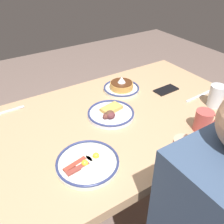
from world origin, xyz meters
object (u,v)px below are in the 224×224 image
at_px(plate_center_pancakes, 88,163).
at_px(butter_knife, 200,95).
at_px(plate_near_main, 121,87).
at_px(cell_phone, 166,90).
at_px(drinking_glass, 216,97).
at_px(fork_near, 5,112).
at_px(plate_far_companion, 111,113).
at_px(coffee_mug, 204,120).

distance_m(plate_center_pancakes, butter_knife, 0.79).
height_order(plate_near_main, cell_phone, plate_near_main).
relative_size(plate_near_main, butter_knife, 0.91).
height_order(plate_near_main, butter_knife, plate_near_main).
relative_size(drinking_glass, fork_near, 0.58).
bearing_deg(plate_near_main, fork_near, -11.71).
relative_size(plate_far_companion, cell_phone, 1.63).
bearing_deg(butter_knife, drinking_glass, 79.74).
relative_size(cell_phone, fork_near, 0.72).
relative_size(plate_center_pancakes, butter_knife, 1.08).
height_order(plate_near_main, drinking_glass, drinking_glass).
bearing_deg(cell_phone, plate_far_companion, 3.71).
relative_size(cell_phone, butter_knife, 0.63).
relative_size(plate_center_pancakes, cell_phone, 1.72).
bearing_deg(butter_knife, plate_near_main, -40.82).
distance_m(coffee_mug, drinking_glass, 0.24).
distance_m(plate_center_pancakes, plate_far_companion, 0.34).
xyz_separation_m(drinking_glass, butter_knife, (-0.02, -0.11, -0.05)).
bearing_deg(plate_near_main, drinking_glass, 128.81).
bearing_deg(coffee_mug, plate_far_companion, -47.27).
xyz_separation_m(fork_near, butter_knife, (-0.97, 0.42, -0.00)).
bearing_deg(fork_near, plate_center_pancakes, 108.99).
distance_m(plate_far_companion, fork_near, 0.54).
bearing_deg(plate_near_main, cell_phone, 147.21).
bearing_deg(plate_center_pancakes, coffee_mug, 170.85).
xyz_separation_m(plate_center_pancakes, fork_near, (0.19, -0.55, -0.01)).
height_order(plate_far_companion, drinking_glass, drinking_glass).
relative_size(plate_center_pancakes, fork_near, 1.23).
distance_m(coffee_mug, butter_knife, 0.32).
bearing_deg(cell_phone, plate_near_main, -34.97).
distance_m(plate_near_main, drinking_glass, 0.51).
height_order(plate_near_main, fork_near, plate_near_main).
height_order(plate_center_pancakes, plate_far_companion, plate_far_companion).
height_order(plate_far_companion, butter_knife, plate_far_companion).
bearing_deg(plate_far_companion, cell_phone, -174.12).
distance_m(plate_near_main, butter_knife, 0.45).
xyz_separation_m(cell_phone, fork_near, (0.85, -0.27, -0.00)).
bearing_deg(plate_center_pancakes, plate_near_main, -136.88).
relative_size(plate_center_pancakes, plate_far_companion, 1.06).
relative_size(plate_near_main, cell_phone, 1.46).
bearing_deg(drinking_glass, fork_near, -29.09).
xyz_separation_m(cell_phone, butter_knife, (-0.12, 0.15, -0.00)).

